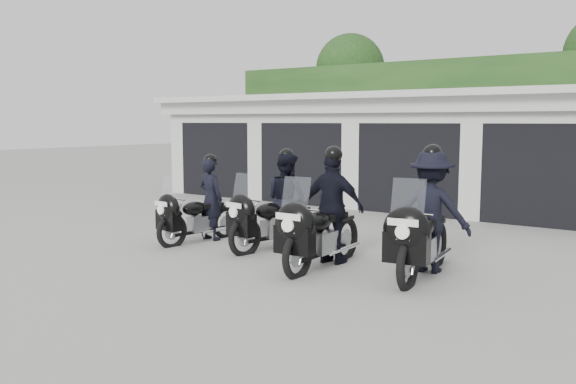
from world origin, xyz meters
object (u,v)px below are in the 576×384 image
Objects in this scene: police_bike_a at (200,206)px; police_bike_c at (327,214)px; police_bike_d at (427,218)px; police_bike_b at (279,205)px.

police_bike_c is (2.94, -0.23, 0.15)m from police_bike_a.
police_bike_d reaches higher than police_bike_c.
police_bike_a is 0.85× the size of police_bike_d.
police_bike_b is at bearing 168.55° from police_bike_d.
police_bike_d is (4.42, 0.17, 0.17)m from police_bike_a.
police_bike_c is 0.98× the size of police_bike_d.
police_bike_a is at bearing 175.42° from police_bike_d.
police_bike_a is 1.60m from police_bike_b.
police_bike_b is 2.89m from police_bike_d.
police_bike_b reaches higher than police_bike_a.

